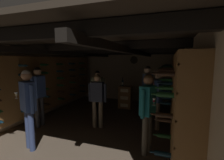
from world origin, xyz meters
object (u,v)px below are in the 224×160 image
person_guest_mid_right (158,95)px  person_guest_near_left (28,102)px  person_guest_far_right (147,88)px  person_guest_mid_left (39,91)px  person_host_center (97,96)px  person_guest_near_right (148,106)px  person_guest_far_left (98,88)px  display_bottle (123,82)px  wine_crate_stack (125,97)px

person_guest_mid_right → person_guest_near_left: 3.26m
person_guest_far_right → person_guest_near_left: (-2.17, -2.58, -0.01)m
person_guest_far_right → person_guest_mid_left: bearing=-152.3°
person_host_center → person_guest_near_right: 1.74m
person_guest_far_left → person_guest_mid_right: bearing=-16.8°
person_guest_mid_left → person_guest_far_right: bearing=27.7°
person_guest_near_left → person_guest_mid_left: person_guest_mid_left is taller
display_bottle → person_guest_mid_left: (-1.77, -2.65, 0.03)m
person_guest_far_right → person_guest_mid_left: 3.27m
person_guest_far_right → wine_crate_stack: bearing=132.5°
person_guest_far_right → person_guest_far_left: person_guest_far_right is taller
person_guest_far_right → person_guest_near_left: size_ratio=1.01×
wine_crate_stack → person_host_center: size_ratio=0.58×
display_bottle → person_host_center: 2.16m
wine_crate_stack → person_guest_near_left: 3.90m
person_guest_far_left → person_host_center: bearing=-65.7°
person_host_center → person_guest_mid_right: 1.71m
display_bottle → person_guest_mid_left: bearing=-123.7°
person_guest_mid_right → person_guest_near_left: size_ratio=0.94×
person_guest_near_left → person_guest_mid_left: bearing=124.6°
person_guest_near_right → person_guest_mid_right: 1.36m
person_guest_far_right → person_guest_far_left: bearing=176.1°
person_guest_far_right → person_guest_far_left: size_ratio=1.12×
person_guest_near_right → person_guest_far_left: size_ratio=1.07×
wine_crate_stack → display_bottle: 0.60m
wine_crate_stack → person_guest_far_right: bearing=-47.5°
person_guest_far_left → person_guest_mid_left: bearing=-124.1°
person_guest_far_left → person_guest_near_left: person_guest_near_left is taller
wine_crate_stack → person_guest_mid_right: bearing=-49.8°
wine_crate_stack → person_guest_far_left: person_guest_far_left is taller
display_bottle → person_guest_near_left: 3.85m
person_guest_mid_right → person_guest_near_right: bearing=-94.8°
wine_crate_stack → person_guest_far_left: bearing=-128.8°
wine_crate_stack → person_host_center: person_host_center is taller
person_guest_near_left → person_guest_mid_left: size_ratio=1.00×
person_guest_near_left → person_guest_near_right: bearing=16.1°
wine_crate_stack → person_guest_mid_left: bearing=-125.9°
person_guest_mid_left → person_guest_mid_right: bearing=17.0°
person_guest_mid_right → person_guest_far_right: size_ratio=0.93×
person_guest_near_left → person_host_center: bearing=59.9°
person_guest_mid_left → person_guest_far_left: bearing=55.9°
person_guest_near_right → person_guest_mid_right: size_ratio=1.02×
person_guest_mid_left → wine_crate_stack: bearing=54.1°
person_guest_mid_right → person_guest_far_right: 0.65m
person_guest_mid_right → display_bottle: bearing=132.1°
person_host_center → person_guest_far_left: (-0.52, 1.15, 0.01)m
person_host_center → person_guest_near_left: (-0.90, -1.55, 0.14)m
wine_crate_stack → person_guest_near_right: bearing=-67.1°
person_guest_mid_right → wine_crate_stack: bearing=130.2°
person_guest_near_right → person_guest_mid_left: (-3.15, 0.36, 0.06)m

